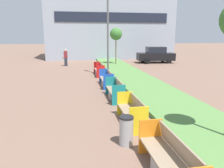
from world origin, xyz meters
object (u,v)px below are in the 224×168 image
Objects in this scene: bench_teal_frame at (115,92)px; street_lamp_post at (108,23)px; bench_red_frame at (99,71)px; litter_bin at (126,131)px; sapling_tree_far at (116,34)px; bench_yellow_frame at (132,114)px; pedestrian_walking at (66,57)px; bench_orange_frame at (169,162)px; bench_blue_frame at (107,80)px; parked_car_distant at (156,55)px.

street_lamp_post is at bearing 84.45° from bench_teal_frame.
litter_bin is (-0.56, -11.47, 0.06)m from bench_red_frame.
sapling_tree_far is (2.96, 17.07, 2.80)m from litter_bin.
sapling_tree_far is (2.40, 15.60, 2.87)m from bench_yellow_frame.
pedestrian_walking is (-3.43, 6.60, -3.08)m from street_lamp_post.
bench_orange_frame is 0.95× the size of bench_red_frame.
bench_yellow_frame is 0.50× the size of sapling_tree_far.
sapling_tree_far is (2.40, 12.44, 2.87)m from bench_teal_frame.
bench_blue_frame and bench_red_frame have the same top height.
bench_teal_frame and bench_red_frame have the same top height.
sapling_tree_far reaches higher than bench_red_frame.
bench_teal_frame is at bearing 83.10° from litter_bin.
bench_red_frame is (0.00, 6.83, 0.01)m from bench_teal_frame.
bench_orange_frame is at bearing -90.01° from bench_red_frame.
bench_teal_frame and bench_blue_frame have the same top height.
sapling_tree_far is at bearing 66.83° from bench_red_frame.
litter_bin is (-0.56, -4.63, 0.07)m from bench_teal_frame.
bench_yellow_frame is at bearing -90.03° from bench_teal_frame.
pedestrian_walking is at bearing -168.60° from parked_car_distant.
pedestrian_walking reaches higher than litter_bin.
bench_yellow_frame is 1.57m from litter_bin.
bench_teal_frame is 13.23m from pedestrian_walking.
parked_car_distant is (7.93, 18.55, 0.48)m from litter_bin.
bench_blue_frame is 3.92m from bench_red_frame.
bench_red_frame is at bearing 87.18° from litter_bin.
pedestrian_walking is (-2.82, 9.99, 0.52)m from bench_blue_frame.
bench_yellow_frame is 0.92× the size of bench_blue_frame.
litter_bin is at bearing 109.32° from bench_orange_frame.
litter_bin is 20.18m from parked_car_distant.
litter_bin is at bearing -96.90° from bench_teal_frame.
bench_yellow_frame is 0.94× the size of bench_teal_frame.
pedestrian_walking is at bearing 174.87° from sapling_tree_far.
bench_teal_frame is at bearing -90.01° from bench_blue_frame.
bench_blue_frame is at bearing 90.01° from bench_orange_frame.
litter_bin is at bearing -82.67° from pedestrian_walking.
street_lamp_post is (0.61, 9.47, 3.60)m from bench_yellow_frame.
bench_yellow_frame and bench_red_frame have the same top height.
bench_orange_frame is 0.50× the size of parked_car_distant.
bench_orange_frame is 1.70m from litter_bin.
bench_teal_frame is at bearing -90.03° from bench_red_frame.
bench_blue_frame is 0.29× the size of street_lamp_post.
sapling_tree_far is (1.79, 6.13, -0.73)m from street_lamp_post.
pedestrian_walking is (-2.26, 17.54, 0.46)m from litter_bin.
bench_orange_frame is at bearing -92.79° from street_lamp_post.
street_lamp_post is 6.43m from sapling_tree_far.
parked_car_distant is at bearing 62.09° from bench_teal_frame.
sapling_tree_far reaches higher than bench_orange_frame.
bench_orange_frame is 1.14× the size of bench_yellow_frame.
parked_car_distant reaches higher than bench_red_frame.
bench_yellow_frame is 18.61m from parked_car_distant.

